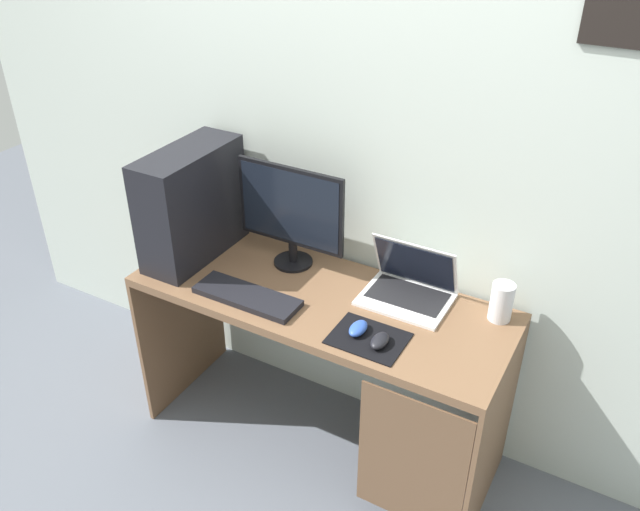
{
  "coord_description": "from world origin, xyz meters",
  "views": [
    {
      "loc": [
        1.01,
        -1.79,
        2.22
      ],
      "look_at": [
        0.0,
        0.0,
        0.95
      ],
      "focal_mm": 36.85,
      "sensor_mm": 36.0,
      "label": 1
    }
  ],
  "objects": [
    {
      "name": "laptop",
      "position": [
        0.3,
        0.16,
        0.82
      ],
      "size": [
        0.33,
        0.25,
        0.23
      ],
      "color": "white",
      "rests_on": "desk"
    },
    {
      "name": "ground_plane",
      "position": [
        0.0,
        0.0,
        0.0
      ],
      "size": [
        8.0,
        8.0,
        0.0
      ],
      "primitive_type": "plane",
      "color": "slate"
    },
    {
      "name": "mouse_right",
      "position": [
        0.33,
        -0.16,
        0.79
      ],
      "size": [
        0.06,
        0.1,
        0.03
      ],
      "primitive_type": "ellipsoid",
      "color": "black",
      "rests_on": "mousepad"
    },
    {
      "name": "pc_tower",
      "position": [
        -0.61,
        0.02,
        1.0
      ],
      "size": [
        0.2,
        0.49,
        0.46
      ],
      "primitive_type": "cube",
      "color": "black",
      "rests_on": "desk"
    },
    {
      "name": "desk",
      "position": [
        0.02,
        -0.01,
        0.61
      ],
      "size": [
        1.48,
        0.56,
        0.77
      ],
      "color": "brown",
      "rests_on": "ground_plane"
    },
    {
      "name": "keyboard",
      "position": [
        -0.23,
        -0.16,
        0.78
      ],
      "size": [
        0.42,
        0.14,
        0.02
      ],
      "primitive_type": "cube",
      "color": "black",
      "rests_on": "desk"
    },
    {
      "name": "wall_back",
      "position": [
        0.0,
        0.32,
        1.3
      ],
      "size": [
        4.0,
        0.05,
        2.6
      ],
      "color": "beige",
      "rests_on": "ground_plane"
    },
    {
      "name": "mouse_left",
      "position": [
        0.23,
        -0.14,
        0.79
      ],
      "size": [
        0.06,
        0.1,
        0.03
      ],
      "primitive_type": "ellipsoid",
      "color": "#2D51B2",
      "rests_on": "mousepad"
    },
    {
      "name": "mousepad",
      "position": [
        0.28,
        -0.15,
        0.78
      ],
      "size": [
        0.26,
        0.2,
        0.0
      ],
      "primitive_type": "cube",
      "color": "black",
      "rests_on": "desk"
    },
    {
      "name": "speaker",
      "position": [
        0.64,
        0.19,
        0.85
      ],
      "size": [
        0.08,
        0.08,
        0.15
      ],
      "primitive_type": "cylinder",
      "color": "silver",
      "rests_on": "desk"
    },
    {
      "name": "monitor",
      "position": [
        -0.21,
        0.14,
        1.01
      ],
      "size": [
        0.46,
        0.16,
        0.43
      ],
      "color": "black",
      "rests_on": "desk"
    }
  ]
}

